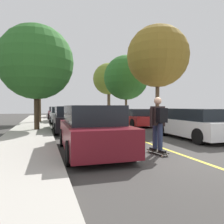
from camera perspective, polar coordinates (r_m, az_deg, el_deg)
The scene contains 17 objects.
ground at distance 6.72m, azimuth 20.13°, elevation -11.40°, with size 80.00×80.00×0.00m, color #3D3A38.
sidewalk_left at distance 5.38m, azimuth -25.12°, elevation -13.97°, with size 2.24×56.00×0.14m, color #ADA89E.
center_line at distance 10.11m, azimuth 5.89°, elevation -6.91°, with size 0.12×39.20×0.01m, color gold.
parked_car_left_nearest at distance 6.97m, azimuth -5.37°, elevation -4.59°, with size 1.95×4.18×1.52m.
parked_car_left_near at distance 12.88m, azimuth -11.22°, elevation -1.86°, with size 1.95×4.45×1.48m.
parked_car_left_far at distance 19.99m, azimuth -13.64°, elevation -0.75°, with size 1.84×4.43×1.40m.
parked_car_left_farthest at distance 27.16m, azimuth -14.79°, elevation -0.12°, with size 1.81×4.27×1.42m.
parked_car_right_nearest at distance 10.48m, azimuth 21.09°, elevation -2.95°, with size 1.94×4.19×1.38m.
parked_car_right_near at distance 16.01m, azimuth 6.36°, elevation -1.52°, with size 1.99×4.09×1.28m.
parked_car_right_far at distance 21.67m, azimuth -0.27°, elevation -0.66°, with size 1.99×4.16×1.32m.
street_tree_left_nearest at distance 13.43m, azimuth -19.54°, elevation 12.35°, with size 4.29×4.29×6.04m.
street_tree_left_near at distance 19.77m, azimuth -19.05°, elevation 10.68°, with size 3.59×3.59×6.33m.
street_tree_right_nearest at distance 17.31m, azimuth 12.06°, elevation 14.28°, with size 4.72×4.72×7.54m.
street_tree_right_near at distance 22.96m, azimuth 3.78°, elevation 9.11°, with size 4.70×4.70×6.71m.
street_tree_right_far at distance 28.86m, azimuth -0.86°, elevation 8.77°, with size 4.19×4.19×7.08m.
skateboard at distance 6.90m, azimuth 12.02°, elevation -10.25°, with size 0.35×0.86×0.10m.
skateboarder at distance 6.74m, azimuth 12.25°, elevation -2.27°, with size 0.59×0.71×1.67m.
Camera 1 is at (-4.05, -5.14, 1.50)m, focal length 34.33 mm.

